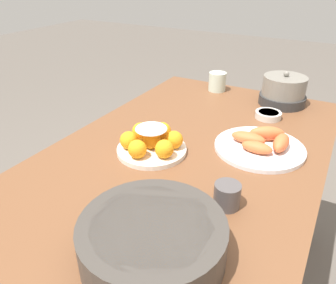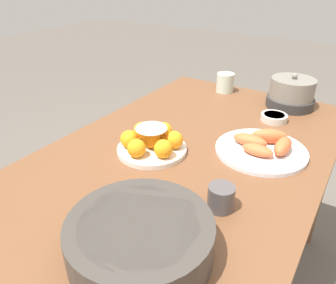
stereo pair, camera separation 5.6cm
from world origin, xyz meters
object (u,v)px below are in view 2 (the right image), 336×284
at_px(sauce_bowl, 274,117).
at_px(cup_near, 225,83).
at_px(warming_pot, 291,93).
at_px(dining_table, 184,178).
at_px(cake_plate, 152,142).
at_px(seafood_platter, 263,147).
at_px(serving_bowl, 140,237).
at_px(cup_far, 221,198).

relative_size(sauce_bowl, cup_near, 1.15).
bearing_deg(warming_pot, dining_table, -17.09).
xyz_separation_m(cake_plate, warming_pot, (-0.64, 0.28, 0.02)).
relative_size(dining_table, seafood_platter, 4.83).
height_order(serving_bowl, sauce_bowl, serving_bowl).
bearing_deg(sauce_bowl, cup_near, -124.09).
bearing_deg(cup_far, warming_pot, -177.82).
bearing_deg(dining_table, cake_plate, -66.33).
distance_m(sauce_bowl, warming_pot, 0.19).
xyz_separation_m(sauce_bowl, cup_near, (-0.21, -0.30, 0.03)).
distance_m(sauce_bowl, cup_far, 0.60).
relative_size(serving_bowl, seafood_platter, 1.04).
bearing_deg(seafood_platter, cake_plate, -58.30).
bearing_deg(dining_table, cup_near, -167.89).
height_order(serving_bowl, warming_pot, warming_pot).
height_order(dining_table, serving_bowl, serving_bowl).
height_order(cake_plate, serving_bowl, cake_plate).
relative_size(cake_plate, serving_bowl, 0.74).
bearing_deg(cup_near, cake_plate, 2.92).
relative_size(cup_far, warming_pot, 0.34).
height_order(cup_far, warming_pot, warming_pot).
height_order(cup_near, cup_far, cup_near).
bearing_deg(warming_pot, serving_bowl, -2.92).
bearing_deg(cake_plate, warming_pot, 156.17).
relative_size(cake_plate, cup_far, 3.39).
xyz_separation_m(dining_table, serving_bowl, (0.41, 0.13, 0.14)).
relative_size(dining_table, serving_bowl, 4.64).
xyz_separation_m(dining_table, sauce_bowl, (-0.42, 0.17, 0.11)).
xyz_separation_m(serving_bowl, cup_near, (-1.04, -0.27, -0.00)).
distance_m(cake_plate, sauce_bowl, 0.53).
bearing_deg(warming_pot, cup_near, -94.44).
xyz_separation_m(dining_table, cup_far, (0.19, 0.21, 0.13)).
height_order(dining_table, sauce_bowl, sauce_bowl).
relative_size(cake_plate, cup_near, 2.57).
bearing_deg(cake_plate, sauce_bowl, 149.70).
bearing_deg(serving_bowl, sauce_bowl, 177.41).
bearing_deg(sauce_bowl, serving_bowl, -2.59).
bearing_deg(dining_table, warming_pot, 162.91).
bearing_deg(cake_plate, serving_bowl, 31.99).
bearing_deg(cup_far, sauce_bowl, -175.84).
xyz_separation_m(cake_plate, serving_bowl, (0.37, 0.23, 0.01)).
distance_m(dining_table, warming_pot, 0.64).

